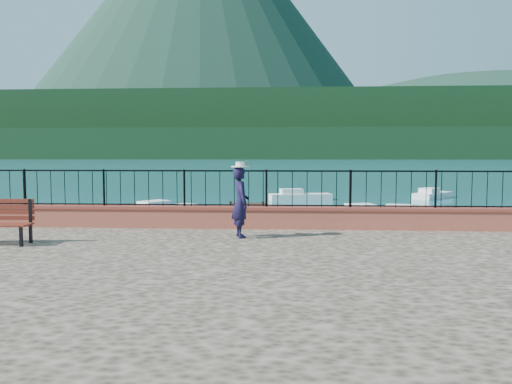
# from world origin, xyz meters

# --- Properties ---
(ground) EXTENTS (2000.00, 2000.00, 0.00)m
(ground) POSITION_xyz_m (0.00, 0.00, 0.00)
(ground) COLOR #19596B
(ground) RESTS_ON ground
(parapet) EXTENTS (28.00, 0.46, 0.58)m
(parapet) POSITION_xyz_m (0.00, 3.70, 1.49)
(parapet) COLOR #A34B3B
(parapet) RESTS_ON promenade
(railing) EXTENTS (27.00, 0.05, 0.95)m
(railing) POSITION_xyz_m (0.00, 3.70, 2.25)
(railing) COLOR black
(railing) RESTS_ON parapet
(dock) EXTENTS (2.00, 16.00, 0.30)m
(dock) POSITION_xyz_m (-2.00, 12.00, 0.15)
(dock) COLOR #2D231C
(dock) RESTS_ON ground
(far_forest) EXTENTS (900.00, 60.00, 18.00)m
(far_forest) POSITION_xyz_m (0.00, 300.00, 9.00)
(far_forest) COLOR black
(far_forest) RESTS_ON ground
(foothills) EXTENTS (900.00, 120.00, 44.00)m
(foothills) POSITION_xyz_m (0.00, 360.00, 22.00)
(foothills) COLOR black
(foothills) RESTS_ON ground
(volcano) EXTENTS (560.00, 560.00, 380.00)m
(volcano) POSITION_xyz_m (-120.00, 700.00, 190.00)
(volcano) COLOR #142D23
(volcano) RESTS_ON ground
(companion_hill) EXTENTS (448.00, 384.00, 180.00)m
(companion_hill) POSITION_xyz_m (220.00, 560.00, 0.00)
(companion_hill) COLOR #142D23
(companion_hill) RESTS_ON ground
(person) EXTENTS (0.58, 0.71, 1.67)m
(person) POSITION_xyz_m (-0.85, 2.22, 2.04)
(person) COLOR black
(person) RESTS_ON promenade
(hat) EXTENTS (0.44, 0.44, 0.12)m
(hat) POSITION_xyz_m (-0.85, 2.22, 2.93)
(hat) COLOR white
(hat) RESTS_ON person
(boat_0) EXTENTS (4.14, 1.98, 0.80)m
(boat_0) POSITION_xyz_m (-6.80, 10.28, 0.40)
(boat_0) COLOR silver
(boat_0) RESTS_ON ground
(boat_1) EXTENTS (3.72, 2.08, 0.80)m
(boat_1) POSITION_xyz_m (6.06, 14.21, 0.40)
(boat_1) COLOR silver
(boat_1) RESTS_ON ground
(boat_2) EXTENTS (3.80, 2.18, 0.80)m
(boat_2) POSITION_xyz_m (4.30, 14.76, 0.40)
(boat_2) COLOR white
(boat_2) RESTS_ON ground
(boat_3) EXTENTS (3.52, 4.13, 0.80)m
(boat_3) POSITION_xyz_m (-6.19, 16.11, 0.40)
(boat_3) COLOR white
(boat_3) RESTS_ON ground
(boat_4) EXTENTS (4.42, 2.17, 0.80)m
(boat_4) POSITION_xyz_m (1.18, 24.97, 0.40)
(boat_4) COLOR silver
(boat_4) RESTS_ON ground
(boat_5) EXTENTS (3.45, 3.64, 0.80)m
(boat_5) POSITION_xyz_m (10.68, 26.79, 0.40)
(boat_5) COLOR silver
(boat_5) RESTS_ON ground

